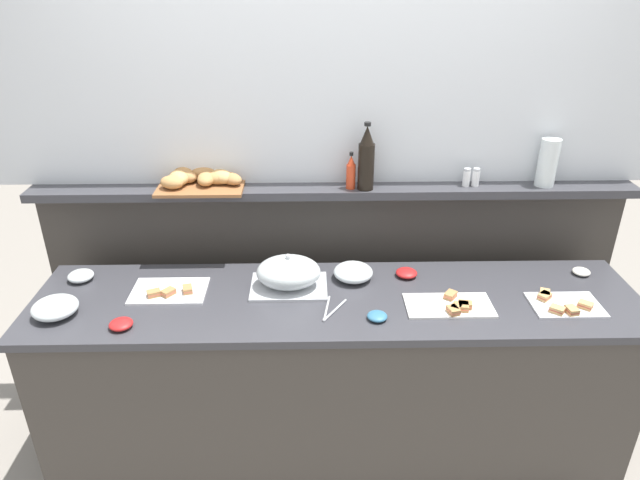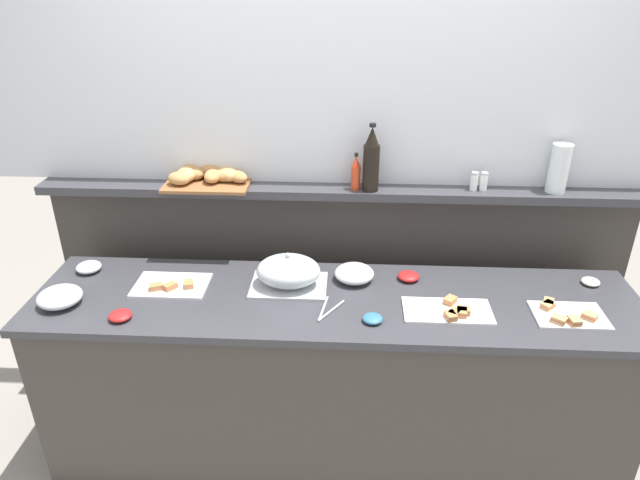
# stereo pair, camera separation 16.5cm
# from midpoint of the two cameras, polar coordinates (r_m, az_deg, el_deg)

# --- Properties ---
(ground_plane) EXTENTS (12.00, 12.00, 0.00)m
(ground_plane) POSITION_cam_midpoint_polar(r_m,az_deg,el_deg) (3.49, -0.32, -12.87)
(ground_plane) COLOR gray
(buffet_counter) EXTENTS (2.65, 0.63, 0.88)m
(buffet_counter) POSITION_cam_midpoint_polar(r_m,az_deg,el_deg) (2.74, -0.15, -13.64)
(buffet_counter) COLOR #3D3833
(buffet_counter) RESTS_ON ground_plane
(back_ledge_unit) EXTENTS (2.88, 0.22, 1.24)m
(back_ledge_unit) POSITION_cam_midpoint_polar(r_m,az_deg,el_deg) (3.02, -0.32, -4.59)
(back_ledge_unit) COLOR #3D3833
(back_ledge_unit) RESTS_ON ground_plane
(upper_wall_panel) EXTENTS (3.48, 0.08, 1.36)m
(upper_wall_panel) POSITION_cam_midpoint_polar(r_m,az_deg,el_deg) (2.63, -0.40, 20.10)
(upper_wall_panel) COLOR silver
(upper_wall_panel) RESTS_ON back_ledge_unit
(sandwich_platter_rear) EXTENTS (0.37, 0.19, 0.04)m
(sandwich_platter_rear) POSITION_cam_midpoint_polar(r_m,az_deg,el_deg) (2.46, 11.17, -6.48)
(sandwich_platter_rear) COLOR white
(sandwich_platter_rear) RESTS_ON buffet_counter
(sandwich_platter_front) EXTENTS (0.29, 0.20, 0.04)m
(sandwich_platter_front) POSITION_cam_midpoint_polar(r_m,az_deg,el_deg) (2.60, 21.59, -6.05)
(sandwich_platter_front) COLOR silver
(sandwich_platter_front) RESTS_ON buffet_counter
(sandwich_platter_side) EXTENTS (0.33, 0.22, 0.04)m
(sandwich_platter_side) POSITION_cam_midpoint_polar(r_m,az_deg,el_deg) (2.62, -16.62, -4.97)
(sandwich_platter_side) COLOR white
(sandwich_platter_side) RESTS_ON buffet_counter
(serving_cloche) EXTENTS (0.34, 0.24, 0.17)m
(serving_cloche) POSITION_cam_midpoint_polar(r_m,az_deg,el_deg) (2.53, -5.05, -3.40)
(serving_cloche) COLOR #B7BABF
(serving_cloche) RESTS_ON buffet_counter
(glass_bowl_large) EXTENTS (0.18, 0.18, 0.07)m
(glass_bowl_large) POSITION_cam_midpoint_polar(r_m,az_deg,el_deg) (2.60, 1.54, -3.34)
(glass_bowl_large) COLOR silver
(glass_bowl_large) RESTS_ON buffet_counter
(glass_bowl_medium) EXTENTS (0.19, 0.19, 0.07)m
(glass_bowl_medium) POSITION_cam_midpoint_polar(r_m,az_deg,el_deg) (2.63, -26.68, -6.17)
(glass_bowl_medium) COLOR silver
(glass_bowl_medium) RESTS_ON buffet_counter
(glass_bowl_small) EXTENTS (0.12, 0.12, 0.05)m
(glass_bowl_small) POSITION_cam_midpoint_polar(r_m,az_deg,el_deg) (2.85, -24.40, -3.35)
(glass_bowl_small) COLOR silver
(glass_bowl_small) RESTS_ON buffet_counter
(condiment_bowl_teal) EXTENTS (0.08, 0.08, 0.03)m
(condiment_bowl_teal) POSITION_cam_midpoint_polar(r_m,az_deg,el_deg) (2.34, 3.74, -7.67)
(condiment_bowl_teal) COLOR teal
(condiment_bowl_teal) RESTS_ON buffet_counter
(condiment_bowl_dark) EXTENTS (0.08, 0.08, 0.03)m
(condiment_bowl_dark) POSITION_cam_midpoint_polar(r_m,az_deg,el_deg) (2.88, 23.26, -2.96)
(condiment_bowl_dark) COLOR silver
(condiment_bowl_dark) RESTS_ON buffet_counter
(condiment_bowl_red) EXTENTS (0.09, 0.09, 0.03)m
(condiment_bowl_red) POSITION_cam_midpoint_polar(r_m,az_deg,el_deg) (2.45, -21.19, -7.90)
(condiment_bowl_red) COLOR red
(condiment_bowl_red) RESTS_ON buffet_counter
(condiment_bowl_cream) EXTENTS (0.10, 0.10, 0.03)m
(condiment_bowl_cream) POSITION_cam_midpoint_polar(r_m,az_deg,el_deg) (2.65, 6.91, -3.33)
(condiment_bowl_cream) COLOR red
(condiment_bowl_cream) RESTS_ON buffet_counter
(serving_tongs) EXTENTS (0.11, 0.19, 0.01)m
(serving_tongs) POSITION_cam_midpoint_polar(r_m,az_deg,el_deg) (2.39, -0.93, -7.05)
(serving_tongs) COLOR #B7BABF
(serving_tongs) RESTS_ON buffet_counter
(hot_sauce_bottle) EXTENTS (0.04, 0.04, 0.18)m
(hot_sauce_bottle) POSITION_cam_midpoint_polar(r_m,az_deg,el_deg) (2.65, 1.33, 6.74)
(hot_sauce_bottle) COLOR red
(hot_sauce_bottle) RESTS_ON back_ledge_unit
(wine_bottle_dark) EXTENTS (0.08, 0.08, 0.32)m
(wine_bottle_dark) POSITION_cam_midpoint_polar(r_m,az_deg,el_deg) (2.63, 2.86, 8.03)
(wine_bottle_dark) COLOR black
(wine_bottle_dark) RESTS_ON back_ledge_unit
(salt_shaker) EXTENTS (0.03, 0.03, 0.09)m
(salt_shaker) POSITION_cam_midpoint_polar(r_m,az_deg,el_deg) (2.76, 12.83, 6.13)
(salt_shaker) COLOR white
(salt_shaker) RESTS_ON back_ledge_unit
(pepper_shaker) EXTENTS (0.03, 0.03, 0.09)m
(pepper_shaker) POSITION_cam_midpoint_polar(r_m,az_deg,el_deg) (2.77, 13.72, 6.11)
(pepper_shaker) COLOR white
(pepper_shaker) RESTS_ON back_ledge_unit
(bread_basket) EXTENTS (0.41, 0.29, 0.08)m
(bread_basket) POSITION_cam_midpoint_polar(r_m,az_deg,el_deg) (2.77, -13.65, 6.02)
(bread_basket) COLOR brown
(bread_basket) RESTS_ON back_ledge_unit
(water_carafe) EXTENTS (0.09, 0.09, 0.23)m
(water_carafe) POSITION_cam_midpoint_polar(r_m,az_deg,el_deg) (2.85, 20.34, 7.28)
(water_carafe) COLOR silver
(water_carafe) RESTS_ON back_ledge_unit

